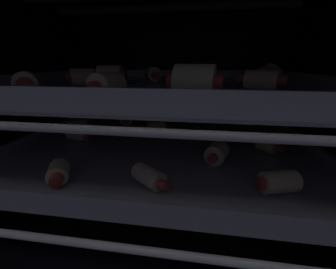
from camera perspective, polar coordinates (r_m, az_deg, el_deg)
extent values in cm
cube|color=black|center=(45.76, -0.73, -19.54)|extent=(60.15, 51.86, 1.20)
cube|color=black|center=(60.97, 2.82, 12.15)|extent=(60.15, 1.20, 40.36)
cube|color=black|center=(49.99, -36.79, 6.43)|extent=(1.20, 49.46, 40.36)
cylinder|color=#333338|center=(45.29, 1.04, 32.62)|extent=(46.20, 1.58, 1.58)
cylinder|color=#B7B7BC|center=(50.36, -33.06, -2.13)|extent=(0.78, 48.47, 0.78)
cylinder|color=#B7B7BC|center=(44.17, 36.85, -5.77)|extent=(0.78, 48.47, 0.78)
cylinder|color=#B7B7BC|center=(21.51, -10.93, -29.47)|extent=(54.33, 0.78, 0.78)
cylinder|color=#B7B7BC|center=(24.74, -7.18, -21.16)|extent=(54.33, 0.78, 0.78)
cylinder|color=#B7B7BC|center=(28.44, -4.63, -14.83)|extent=(54.33, 0.78, 0.78)
cylinder|color=#B7B7BC|center=(32.44, -2.78, -9.99)|extent=(54.33, 0.78, 0.78)
cylinder|color=#B7B7BC|center=(36.64, -1.39, -6.23)|extent=(54.33, 0.78, 0.78)
cylinder|color=#B7B7BC|center=(40.99, -0.31, -3.26)|extent=(54.33, 0.78, 0.78)
cylinder|color=#B7B7BC|center=(45.44, 0.57, -0.86)|extent=(54.33, 0.78, 0.78)
cylinder|color=#B7B7BC|center=(49.96, 1.28, 1.11)|extent=(54.33, 0.78, 0.78)
cylinder|color=#B7B7BC|center=(54.54, 1.87, 2.76)|extent=(54.33, 0.78, 0.78)
cylinder|color=#B7B7BC|center=(59.16, 2.38, 4.14)|extent=(54.33, 0.78, 0.78)
cube|color=gray|center=(38.42, -0.82, -3.38)|extent=(51.73, 38.65, 1.11)
cube|color=gray|center=(21.77, -8.85, -19.73)|extent=(51.73, 0.80, 1.79)
cube|color=gray|center=(55.76, 2.12, 5.70)|extent=(51.73, 0.80, 1.79)
cube|color=gray|center=(48.55, -32.07, 0.35)|extent=(0.80, 38.65, 1.79)
cube|color=gray|center=(42.52, 35.52, -2.84)|extent=(0.80, 38.65, 1.79)
cylinder|color=beige|center=(25.66, -5.50, -11.87)|extent=(4.75, 4.43, 2.41)
cylinder|color=#B23D38|center=(27.49, -9.06, -9.70)|extent=(1.58, 1.58, 1.11)
cylinder|color=#B23D38|center=(23.98, -1.35, -14.30)|extent=(1.58, 1.58, 1.11)
cylinder|color=beige|center=(43.06, -24.28, 0.07)|extent=(4.37, 3.26, 2.62)
cylinder|color=#B23D38|center=(41.55, -21.82, -0.27)|extent=(1.02, 1.67, 1.56)
cylinder|color=#B23D38|center=(44.64, -26.58, 0.38)|extent=(1.02, 1.67, 1.56)
cylinder|color=beige|center=(43.44, -3.53, 2.02)|extent=(4.47, 3.88, 2.60)
cylinder|color=#B23D38|center=(43.96, -0.56, 2.28)|extent=(1.33, 1.47, 1.20)
cylinder|color=#B23D38|center=(43.03, -6.56, 1.74)|extent=(1.33, 1.47, 1.20)
cylinder|color=beige|center=(51.12, -11.49, 4.85)|extent=(3.80, 4.20, 3.31)
cylinder|color=#B23D38|center=(53.23, -11.04, 5.49)|extent=(1.91, 0.92, 1.83)
cylinder|color=#B23D38|center=(49.01, -11.98, 4.16)|extent=(1.91, 0.92, 1.83)
cylinder|color=beige|center=(53.09, -24.55, 3.52)|extent=(4.23, 4.20, 2.49)
cylinder|color=#B23D38|center=(53.52, -22.22, 3.97)|extent=(1.68, 1.69, 1.38)
cylinder|color=#B23D38|center=(52.74, -26.90, 3.05)|extent=(1.68, 1.69, 1.38)
cylinder|color=beige|center=(27.68, 29.13, -11.75)|extent=(4.68, 3.67, 2.65)
cylinder|color=#B23D38|center=(26.40, 24.91, -12.58)|extent=(1.00, 1.62, 1.51)
cylinder|color=#B23D38|center=(29.10, 32.94, -10.95)|extent=(1.00, 1.62, 1.51)
cylinder|color=beige|center=(31.73, 13.77, -5.16)|extent=(4.07, 4.18, 3.05)
cylinder|color=#B23D38|center=(29.90, 12.55, -6.68)|extent=(1.65, 1.42, 1.39)
cylinder|color=#B23D38|center=(33.59, 14.85, -3.81)|extent=(1.65, 1.42, 1.39)
cylinder|color=beige|center=(38.45, 26.56, -2.65)|extent=(3.95, 3.95, 2.55)
cylinder|color=#B23D38|center=(39.32, 23.91, -1.75)|extent=(1.64, 1.64, 1.17)
cylinder|color=#B23D38|center=(37.68, 29.33, -3.58)|extent=(1.64, 1.64, 1.17)
cylinder|color=beige|center=(29.85, -28.84, -9.42)|extent=(3.63, 3.73, 2.60)
cylinder|color=#B23D38|center=(31.61, -28.42, -7.72)|extent=(1.91, 1.75, 1.55)
cylinder|color=#B23D38|center=(28.13, -29.31, -11.32)|extent=(1.91, 1.75, 1.55)
cylinder|color=beige|center=(48.45, -24.59, 2.21)|extent=(4.78, 4.78, 2.76)
cylinder|color=#B23D38|center=(48.05, -27.28, 1.65)|extent=(1.58, 1.58, 1.54)
cylinder|color=#B23D38|center=(48.95, -21.95, 2.76)|extent=(1.58, 1.58, 1.54)
cylinder|color=#B7B7BC|center=(47.89, -35.73, 10.94)|extent=(0.67, 48.47, 0.67)
cylinder|color=#B7B7BC|center=(41.32, 40.23, 9.08)|extent=(0.67, 48.47, 0.67)
cylinder|color=#B7B7BC|center=(14.46, -14.45, 0.95)|extent=(54.33, 0.67, 0.67)
cylinder|color=#B7B7BC|center=(18.09, -9.75, 5.12)|extent=(54.33, 0.67, 0.67)
cylinder|color=#B7B7BC|center=(21.86, -6.62, 7.86)|extent=(54.33, 0.67, 0.67)
cylinder|color=#B7B7BC|center=(25.72, -4.39, 9.77)|extent=(54.33, 0.67, 0.67)
cylinder|color=#B7B7BC|center=(29.62, -2.73, 11.18)|extent=(54.33, 0.67, 0.67)
cylinder|color=#B7B7BC|center=(33.56, -1.45, 12.24)|extent=(54.33, 0.67, 0.67)
cylinder|color=#B7B7BC|center=(37.51, -0.43, 13.08)|extent=(54.33, 0.67, 0.67)
cylinder|color=#B7B7BC|center=(41.49, 0.40, 13.76)|extent=(54.33, 0.67, 0.67)
cylinder|color=#B7B7BC|center=(45.47, 1.09, 14.31)|extent=(54.33, 0.67, 0.67)
cylinder|color=#B7B7BC|center=(49.47, 1.67, 14.78)|extent=(54.33, 0.67, 0.67)
cylinder|color=#B7B7BC|center=(53.47, 2.16, 15.17)|extent=(54.33, 0.67, 0.67)
cylinder|color=#B7B7BC|center=(57.47, 2.59, 15.51)|extent=(54.33, 0.67, 0.67)
cube|color=silver|center=(35.45, -0.92, 13.75)|extent=(51.73, 38.65, 0.66)
cube|color=silver|center=(17.01, -10.86, 10.32)|extent=(51.73, 0.80, 1.61)
cube|color=silver|center=(54.09, 2.27, 17.14)|extent=(51.73, 0.80, 1.61)
cube|color=silver|center=(46.61, -34.62, 13.27)|extent=(0.80, 38.65, 1.61)
cube|color=silver|center=(40.29, 38.74, 11.87)|extent=(0.80, 38.65, 1.61)
cylinder|color=beige|center=(34.56, -16.08, 15.96)|extent=(3.83, 3.28, 3.09)
cylinder|color=#B23D38|center=(35.38, -19.53, 15.69)|extent=(0.80, 1.89, 1.85)
cylinder|color=#B23D38|center=(33.86, -12.47, 16.19)|extent=(0.80, 1.89, 1.85)
cylinder|color=beige|center=(40.27, -4.40, 16.83)|extent=(3.72, 3.84, 2.66)
cylinder|color=#B23D38|center=(42.21, -5.16, 16.96)|extent=(1.60, 1.53, 1.24)
cylinder|color=#B23D38|center=(38.33, -3.56, 16.68)|extent=(1.60, 1.53, 1.24)
cylinder|color=beige|center=(29.67, -35.44, 12.04)|extent=(3.91, 4.02, 2.56)
cylinder|color=#B23D38|center=(31.61, -35.13, 12.38)|extent=(1.70, 1.55, 1.52)
cylinder|color=#B23D38|center=(27.73, -35.80, 11.65)|extent=(1.70, 1.55, 1.52)
cylinder|color=beige|center=(20.89, 7.62, 14.73)|extent=(4.46, 4.06, 3.40)
cylinder|color=#B23D38|center=(20.56, 14.26, 14.23)|extent=(1.10, 1.69, 1.56)
cylinder|color=#B23D38|center=(21.47, 1.23, 15.04)|extent=(1.10, 1.69, 1.56)
cylinder|color=beige|center=(43.24, 26.83, 15.06)|extent=(4.67, 4.23, 2.67)
cylinder|color=#B23D38|center=(45.07, 28.98, 14.84)|extent=(1.51, 1.61, 1.28)
cylinder|color=#B23D38|center=(41.48, 24.49, 15.27)|extent=(1.51, 1.61, 1.28)
cylinder|color=beige|center=(35.74, -23.16, 14.91)|extent=(4.35, 4.13, 2.63)
cylinder|color=#B23D38|center=(35.97, -19.68, 15.36)|extent=(1.42, 1.56, 1.35)
cylinder|color=#B23D38|center=(35.65, -26.65, 14.40)|extent=(1.42, 1.56, 1.35)
cylinder|color=beige|center=(22.06, -16.93, 13.30)|extent=(3.23, 3.73, 2.60)
cylinder|color=#B23D38|center=(23.71, -13.97, 13.99)|extent=(1.35, 1.04, 1.21)
cylinder|color=#B23D38|center=(20.47, -20.34, 12.47)|extent=(1.35, 1.04, 1.21)
cylinder|color=beige|center=(31.15, 25.01, 14.05)|extent=(4.78, 4.02, 2.56)
cylinder|color=#B23D38|center=(30.90, 29.88, 13.25)|extent=(1.61, 1.74, 1.40)
cylinder|color=#B23D38|center=(31.62, 20.21, 14.73)|extent=(1.61, 1.74, 1.40)
cylinder|color=beige|center=(52.70, 26.80, 15.94)|extent=(3.65, 3.98, 3.27)
cylinder|color=#B23D38|center=(50.56, 27.30, 15.77)|extent=(1.70, 0.91, 1.63)
cylinder|color=#B23D38|center=(54.85, 26.34, 16.10)|extent=(1.70, 0.91, 1.63)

